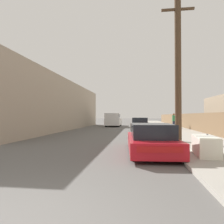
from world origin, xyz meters
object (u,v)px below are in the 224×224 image
(discarded_fridge, at_px, (205,146))
(car_parked_mid, at_px, (140,124))
(pedestrian, at_px, (174,121))
(parked_sports_car_red, at_px, (151,140))
(utility_pole, at_px, (178,66))
(pickup_truck, at_px, (113,120))

(discarded_fridge, relative_size, car_parked_mid, 0.39)
(pedestrian, bearing_deg, parked_sports_car_red, -103.39)
(pedestrian, bearing_deg, car_parked_mid, -151.99)
(discarded_fridge, bearing_deg, parked_sports_car_red, 164.39)
(utility_pole, xyz_separation_m, pedestrian, (1.79, 11.58, -3.33))
(utility_pole, bearing_deg, pedestrian, 81.23)
(parked_sports_car_red, relative_size, pickup_truck, 0.82)
(discarded_fridge, height_order, parked_sports_car_red, parked_sports_car_red)
(car_parked_mid, bearing_deg, utility_pole, -75.98)
(parked_sports_car_red, height_order, pedestrian, pedestrian)
(discarded_fridge, relative_size, pedestrian, 1.03)
(discarded_fridge, relative_size, utility_pole, 0.21)
(parked_sports_car_red, relative_size, utility_pole, 0.55)
(parked_sports_car_red, height_order, car_parked_mid, car_parked_mid)
(discarded_fridge, height_order, car_parked_mid, car_parked_mid)
(discarded_fridge, xyz_separation_m, pickup_truck, (-5.87, 20.90, 0.47))
(car_parked_mid, height_order, pedestrian, pedestrian)
(discarded_fridge, distance_m, car_parked_mid, 13.64)
(utility_pole, relative_size, pedestrian, 4.85)
(discarded_fridge, xyz_separation_m, utility_pole, (-0.17, 3.89, 3.85))
(car_parked_mid, bearing_deg, pickup_truck, 119.09)
(parked_sports_car_red, bearing_deg, discarded_fridge, -25.06)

